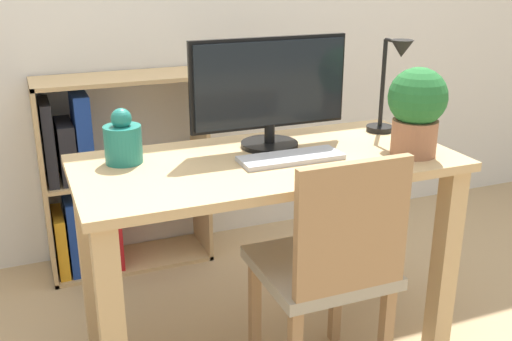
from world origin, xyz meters
name	(u,v)px	position (x,y,z in m)	size (l,w,h in m)	color
desk	(267,203)	(0.00, 0.00, 0.59)	(1.25, 0.59, 0.75)	tan
monitor	(270,89)	(0.06, 0.12, 0.95)	(0.56, 0.20, 0.38)	black
keyboard	(291,158)	(0.06, -0.04, 0.76)	(0.34, 0.12, 0.02)	#B2B2B7
vase	(123,141)	(-0.44, 0.14, 0.82)	(0.12, 0.12, 0.18)	#1E7266
desk_lamp	(392,78)	(0.52, 0.09, 0.96)	(0.10, 0.19, 0.35)	black
potted_plant	(417,108)	(0.47, -0.14, 0.91)	(0.19, 0.19, 0.29)	#9E6647
chair	(329,265)	(0.10, -0.26, 0.46)	(0.40, 0.40, 0.84)	#9E937F
bookshelf	(98,187)	(-0.46, 0.88, 0.40)	(0.73, 0.28, 0.89)	tan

